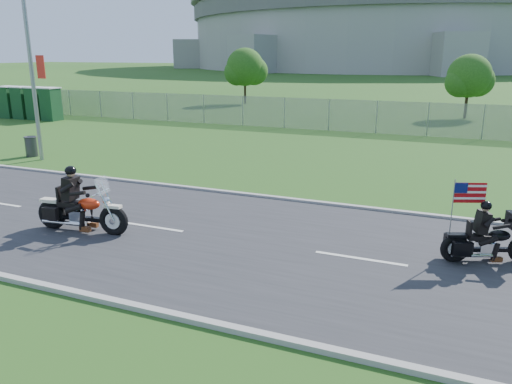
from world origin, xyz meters
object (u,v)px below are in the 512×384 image
at_px(streetlight, 31,33).
at_px(motorcycle_lead, 80,212).
at_px(porta_toilet_a, 51,105).
at_px(porta_toilet_b, 36,104).
at_px(porta_toilet_c, 22,103).
at_px(motorcycle_follow, 489,242).
at_px(porta_toilet_d, 8,103).
at_px(trash_can, 31,147).

relative_size(streetlight, motorcycle_lead, 3.57).
relative_size(porta_toilet_a, porta_toilet_b, 1.00).
relative_size(porta_toilet_c, motorcycle_follow, 1.06).
bearing_deg(motorcycle_lead, porta_toilet_d, 134.74).
relative_size(streetlight, porta_toilet_a, 4.35).
bearing_deg(motorcycle_lead, porta_toilet_c, 132.95).
relative_size(motorcycle_follow, trash_can, 2.33).
height_order(porta_toilet_a, porta_toilet_c, same).
bearing_deg(porta_toilet_a, streetlight, -47.09).
relative_size(motorcycle_lead, trash_can, 3.00).
xyz_separation_m(porta_toilet_d, motorcycle_follow, (32.99, -16.00, -0.62)).
bearing_deg(trash_can, motorcycle_follow, -15.30).
bearing_deg(porta_toilet_c, trash_can, -41.95).
distance_m(streetlight, porta_toilet_c, 17.34).
relative_size(porta_toilet_a, porta_toilet_c, 1.00).
relative_size(porta_toilet_d, trash_can, 2.46).
bearing_deg(trash_can, motorcycle_lead, -37.97).
bearing_deg(motorcycle_lead, porta_toilet_a, 128.93).
height_order(porta_toilet_a, porta_toilet_b, same).
bearing_deg(streetlight, motorcycle_lead, -40.49).
height_order(porta_toilet_d, motorcycle_follow, porta_toilet_d).
relative_size(porta_toilet_d, motorcycle_follow, 1.06).
bearing_deg(porta_toilet_d, trash_can, -38.78).
height_order(streetlight, porta_toilet_c, streetlight).
height_order(porta_toilet_b, porta_toilet_d, same).
bearing_deg(porta_toilet_b, motorcycle_lead, -42.16).
relative_size(porta_toilet_b, motorcycle_follow, 1.06).
distance_m(porta_toilet_a, motorcycle_lead, 25.81).
height_order(motorcycle_lead, motorcycle_follow, motorcycle_follow).
relative_size(porta_toilet_a, motorcycle_follow, 1.06).
height_order(porta_toilet_b, motorcycle_lead, porta_toilet_b).
bearing_deg(porta_toilet_c, porta_toilet_a, 0.00).
bearing_deg(streetlight, trash_can, 169.14).
xyz_separation_m(porta_toilet_d, trash_can, (13.17, -10.58, -0.68)).
distance_m(porta_toilet_a, trash_can, 13.88).
xyz_separation_m(streetlight, porta_toilet_a, (-10.02, 10.78, -4.49)).
bearing_deg(trash_can, porta_toilet_d, 141.22).
bearing_deg(porta_toilet_d, porta_toilet_c, 0.00).
xyz_separation_m(motorcycle_follow, trash_can, (-19.82, 5.42, -0.06)).
bearing_deg(porta_toilet_a, trash_can, -49.71).
bearing_deg(porta_toilet_c, motorcycle_lead, -40.23).
bearing_deg(porta_toilet_d, porta_toilet_b, 0.00).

